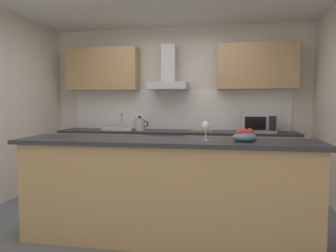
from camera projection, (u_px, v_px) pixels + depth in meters
name	position (u px, v px, depth m)	size (l,w,h in m)	color
ground	(155.00, 220.00, 3.71)	(5.29, 4.61, 0.02)	slate
wall_back	(179.00, 106.00, 5.45)	(5.29, 0.12, 2.60)	silver
backsplash_tile	(178.00, 110.00, 5.38)	(3.64, 0.02, 0.66)	white
counter_back	(175.00, 159.00, 5.13)	(3.77, 0.60, 0.90)	tan
counter_island	(165.00, 191.00, 3.05)	(2.86, 0.64, 1.00)	tan
upper_cabinets	(177.00, 68.00, 5.18)	(3.72, 0.32, 0.70)	tan
oven	(167.00, 158.00, 5.13)	(0.60, 0.62, 0.80)	slate
refrigerator	(94.00, 158.00, 5.35)	(0.58, 0.60, 0.85)	white
microwave	(258.00, 122.00, 4.81)	(0.50, 0.38, 0.30)	#B7BABC
sink	(120.00, 128.00, 5.25)	(0.50, 0.40, 0.26)	silver
kettle	(140.00, 124.00, 5.14)	(0.29, 0.15, 0.24)	#B7BABC
range_hood	(169.00, 76.00, 5.16)	(0.62, 0.45, 0.72)	#B7BABC
wine_glass	(206.00, 127.00, 2.93)	(0.08, 0.08, 0.18)	silver
fruit_bowl	(245.00, 137.00, 2.88)	(0.22, 0.22, 0.12)	slate
chopping_board	(202.00, 131.00, 4.98)	(0.34, 0.22, 0.02)	#9E7247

